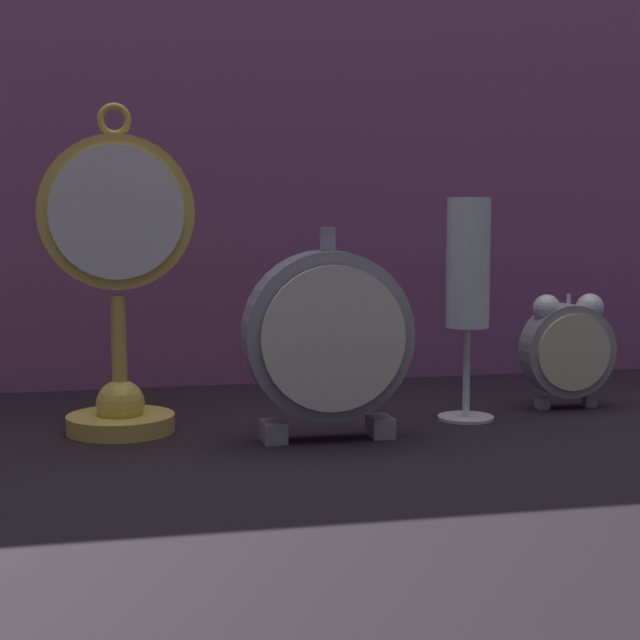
% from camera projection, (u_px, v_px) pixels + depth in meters
% --- Properties ---
extents(ground_plane, '(4.00, 4.00, 0.00)m').
position_uv_depth(ground_plane, '(340.00, 445.00, 0.92)').
color(ground_plane, black).
extents(fabric_backdrop_drape, '(1.31, 0.01, 0.57)m').
position_uv_depth(fabric_backdrop_drape, '(272.00, 133.00, 1.21)').
color(fabric_backdrop_drape, '#8E4C7F').
rests_on(fabric_backdrop_drape, ground_plane).
extents(pocket_watch_on_stand, '(0.14, 0.10, 0.30)m').
position_uv_depth(pocket_watch_on_stand, '(118.00, 291.00, 0.96)').
color(pocket_watch_on_stand, gold).
rests_on(pocket_watch_on_stand, ground_plane).
extents(alarm_clock_twin_bell, '(0.09, 0.03, 0.12)m').
position_uv_depth(alarm_clock_twin_bell, '(568.00, 345.00, 1.08)').
color(alarm_clock_twin_bell, gray).
rests_on(alarm_clock_twin_bell, ground_plane).
extents(mantel_clock_silver, '(0.15, 0.04, 0.19)m').
position_uv_depth(mantel_clock_silver, '(328.00, 338.00, 0.94)').
color(mantel_clock_silver, gray).
rests_on(mantel_clock_silver, ground_plane).
extents(champagne_flute, '(0.05, 0.05, 0.21)m').
position_uv_depth(champagne_flute, '(468.00, 279.00, 1.02)').
color(champagne_flute, silver).
rests_on(champagne_flute, ground_plane).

